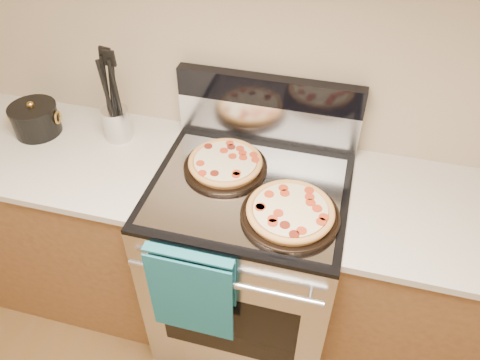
% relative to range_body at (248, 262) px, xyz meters
% --- Properties ---
extents(wall_back, '(4.00, 0.00, 4.00)m').
position_rel_range_body_xyz_m(wall_back, '(0.00, 0.35, 0.90)').
color(wall_back, tan).
rests_on(wall_back, ground).
extents(range_body, '(0.76, 0.68, 0.90)m').
position_rel_range_body_xyz_m(range_body, '(0.00, 0.00, 0.00)').
color(range_body, '#B7B7BC').
rests_on(range_body, ground).
extents(oven_window, '(0.56, 0.01, 0.40)m').
position_rel_range_body_xyz_m(oven_window, '(0.00, -0.34, 0.00)').
color(oven_window, black).
rests_on(oven_window, range_body).
extents(cooktop, '(0.76, 0.68, 0.02)m').
position_rel_range_body_xyz_m(cooktop, '(0.00, 0.00, 0.46)').
color(cooktop, black).
rests_on(cooktop, range_body).
extents(backsplash_lower, '(0.76, 0.06, 0.18)m').
position_rel_range_body_xyz_m(backsplash_lower, '(0.00, 0.31, 0.56)').
color(backsplash_lower, silver).
rests_on(backsplash_lower, cooktop).
extents(backsplash_upper, '(0.76, 0.06, 0.12)m').
position_rel_range_body_xyz_m(backsplash_upper, '(0.00, 0.31, 0.71)').
color(backsplash_upper, black).
rests_on(backsplash_upper, backsplash_lower).
extents(oven_handle, '(0.70, 0.03, 0.03)m').
position_rel_range_body_xyz_m(oven_handle, '(0.00, -0.38, 0.35)').
color(oven_handle, silver).
rests_on(oven_handle, range_body).
extents(dish_towel, '(0.32, 0.05, 0.42)m').
position_rel_range_body_xyz_m(dish_towel, '(-0.12, -0.38, 0.25)').
color(dish_towel, '#18627A').
rests_on(dish_towel, oven_handle).
extents(foil_sheet, '(0.70, 0.55, 0.01)m').
position_rel_range_body_xyz_m(foil_sheet, '(0.00, -0.03, 0.47)').
color(foil_sheet, gray).
rests_on(foil_sheet, cooktop).
extents(cabinet_left, '(1.00, 0.62, 0.88)m').
position_rel_range_body_xyz_m(cabinet_left, '(-0.88, 0.03, -0.01)').
color(cabinet_left, brown).
rests_on(cabinet_left, ground).
extents(countertop_left, '(1.02, 0.64, 0.03)m').
position_rel_range_body_xyz_m(countertop_left, '(-0.88, 0.03, 0.45)').
color(countertop_left, '#B8B1A5').
rests_on(countertop_left, cabinet_left).
extents(cabinet_right, '(1.00, 0.62, 0.88)m').
position_rel_range_body_xyz_m(cabinet_right, '(0.88, 0.03, -0.01)').
color(cabinet_right, brown).
rests_on(cabinet_right, ground).
extents(pepperoni_pizza_back, '(0.38, 0.38, 0.04)m').
position_rel_range_body_xyz_m(pepperoni_pizza_back, '(-0.12, 0.07, 0.50)').
color(pepperoni_pizza_back, '#C67F3C').
rests_on(pepperoni_pizza_back, foil_sheet).
extents(pepperoni_pizza_front, '(0.39, 0.39, 0.05)m').
position_rel_range_body_xyz_m(pepperoni_pizza_front, '(0.18, -0.13, 0.50)').
color(pepperoni_pizza_front, '#C67F3C').
rests_on(pepperoni_pizza_front, foil_sheet).
extents(utensil_crock, '(0.14, 0.14, 0.14)m').
position_rel_range_body_xyz_m(utensil_crock, '(-0.63, 0.17, 0.53)').
color(utensil_crock, silver).
rests_on(utensil_crock, countertop_left).
extents(saucepan, '(0.23, 0.23, 0.12)m').
position_rel_range_body_xyz_m(saucepan, '(-0.99, 0.12, 0.52)').
color(saucepan, black).
rests_on(saucepan, countertop_left).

